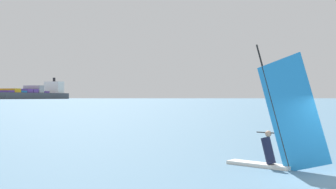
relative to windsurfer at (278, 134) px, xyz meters
name	(u,v)px	position (x,y,z in m)	size (l,w,h in m)	color
ground_plane	(330,181)	(1.03, -2.17, -1.16)	(4000.00, 4000.00, 0.00)	#476B84
windsurfer	(278,134)	(0.00, 0.00, 0.00)	(3.10, 2.61, 4.39)	white
cargo_ship	(33,94)	(-219.63, 584.28, 6.28)	(71.03, 142.82, 32.04)	#3F444C
distant_headland	(183,90)	(-16.95, 1376.21, 23.15)	(811.34, 214.50, 48.63)	#60665B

